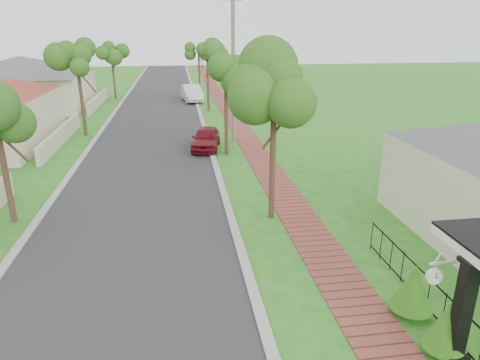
{
  "coord_description": "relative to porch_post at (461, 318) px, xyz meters",
  "views": [
    {
      "loc": [
        -1.16,
        -7.79,
        6.89
      ],
      "look_at": [
        1.02,
        7.23,
        1.5
      ],
      "focal_mm": 32.0,
      "sensor_mm": 36.0,
      "label": 1
    }
  ],
  "objects": [
    {
      "name": "hedge_row",
      "position": [
        -0.1,
        -0.44,
        -0.35
      ],
      "size": [
        0.93,
        5.03,
        1.89
      ],
      "color": "#175F13",
      "rests_on": "ground"
    },
    {
      "name": "picket_fence",
      "position": [
        0.35,
        1.0,
        -0.59
      ],
      "size": [
        0.03,
        8.02,
        1.0
      ],
      "color": "black",
      "rests_on": "ground"
    },
    {
      "name": "parked_car_red",
      "position": [
        -4.15,
        18.31,
        -0.47
      ],
      "size": [
        2.15,
        4.02,
        1.3
      ],
      "primitive_type": "imported",
      "rotation": [
        0.0,
        0.0,
        -0.17
      ],
      "color": "maroon",
      "rests_on": "ground"
    },
    {
      "name": "parked_car_white",
      "position": [
        -4.29,
        36.5,
        -0.33
      ],
      "size": [
        2.2,
        4.98,
        1.59
      ],
      "primitive_type": "imported",
      "rotation": [
        0.0,
        0.0,
        0.11
      ],
      "color": "white",
      "rests_on": "ground"
    },
    {
      "name": "sidewalk",
      "position": [
        -1.3,
        21.0,
        -1.12
      ],
      "size": [
        1.5,
        120.0,
        0.03
      ],
      "primitive_type": "cube",
      "color": "brown",
      "rests_on": "ground"
    },
    {
      "name": "street_trees",
      "position": [
        -7.42,
        27.84,
        3.42
      ],
      "size": [
        10.7,
        37.65,
        5.89
      ],
      "color": "#382619",
      "rests_on": "ground"
    },
    {
      "name": "road",
      "position": [
        -7.55,
        21.0,
        -1.12
      ],
      "size": [
        7.0,
        120.0,
        0.02
      ],
      "primitive_type": "cube",
      "color": "#28282B",
      "rests_on": "ground"
    },
    {
      "name": "utility_pole",
      "position": [
        -2.25,
        19.99,
        3.38
      ],
      "size": [
        1.2,
        0.24,
        8.87
      ],
      "color": "#6E6555",
      "rests_on": "ground"
    },
    {
      "name": "near_tree",
      "position": [
        -2.35,
        8.0,
        3.65
      ],
      "size": [
        2.33,
        2.33,
        5.98
      ],
      "color": "#382619",
      "rests_on": "ground"
    },
    {
      "name": "porch_post",
      "position": [
        0.0,
        0.0,
        0.0
      ],
      "size": [
        0.48,
        0.48,
        2.52
      ],
      "color": "black",
      "rests_on": "ground"
    },
    {
      "name": "station_clock",
      "position": [
        -0.49,
        0.4,
        0.83
      ],
      "size": [
        0.64,
        0.13,
        0.53
      ],
      "color": "white",
      "rests_on": "ground"
    },
    {
      "name": "kerb_left",
      "position": [
        -11.2,
        21.0,
        -1.12
      ],
      "size": [
        0.3,
        120.0,
        0.1
      ],
      "primitive_type": "cube",
      "color": "#9E9E99",
      "rests_on": "ground"
    },
    {
      "name": "far_house_grey",
      "position": [
        -19.52,
        35.0,
        1.22
      ],
      "size": [
        15.56,
        15.56,
        4.6
      ],
      "color": "beige",
      "rests_on": "ground"
    },
    {
      "name": "kerb_right",
      "position": [
        -3.9,
        21.0,
        -1.12
      ],
      "size": [
        0.3,
        120.0,
        0.1
      ],
      "primitive_type": "cube",
      "color": "#9E9E99",
      "rests_on": "ground"
    },
    {
      "name": "ground",
      "position": [
        -4.55,
        1.0,
        -1.12
      ],
      "size": [
        160.0,
        160.0,
        0.0
      ],
      "primitive_type": "plane",
      "color": "#22701A",
      "rests_on": "ground"
    }
  ]
}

